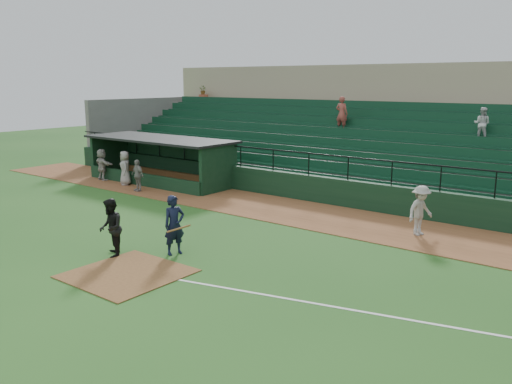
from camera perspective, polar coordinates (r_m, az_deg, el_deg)
The scene contains 12 objects.
ground at distance 16.32m, azimuth -10.92°, elevation -7.69°, with size 90.00×90.00×0.00m, color #23531B.
warning_track at distance 22.16m, azimuth 4.77°, elevation -2.24°, with size 40.00×4.00×0.03m, color brown.
home_plate_dirt at distance 15.72m, azimuth -13.69°, elevation -8.53°, with size 3.00×3.00×0.03m, color brown.
foul_line at distance 13.01m, azimuth 18.37°, elevation -13.32°, with size 18.00×0.09×0.01m, color white.
stadium_structure at distance 29.13m, azimuth 14.02°, elevation 5.42°, with size 38.00×13.08×6.40m.
dugout at distance 29.32m, azimuth -9.65°, elevation 3.73°, with size 8.90×3.20×2.42m.
batter_at_plate at distance 16.91m, azimuth -8.79°, elevation -3.54°, with size 1.12×0.80×1.91m.
umpire at distance 17.11m, azimuth -15.39°, elevation -3.75°, with size 0.90×0.70×1.85m, color black.
runner at distance 19.56m, azimuth 17.30°, elevation -1.92°, with size 1.15×0.66×1.79m, color #A7A29C.
dugout_player_a at distance 26.87m, azimuth -12.66°, elevation 1.76°, with size 0.92×0.38×1.58m, color gray.
dugout_player_b at distance 28.62m, azimuth -13.92°, elevation 2.52°, with size 0.87×0.57×1.79m, color #9E9894.
dugout_player_c at distance 30.36m, azimuth -16.26°, elevation 2.86°, with size 1.60×0.51×1.73m, color #ACA6A1.
Camera 1 is at (11.68, -10.04, 5.41)m, focal length 37.13 mm.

